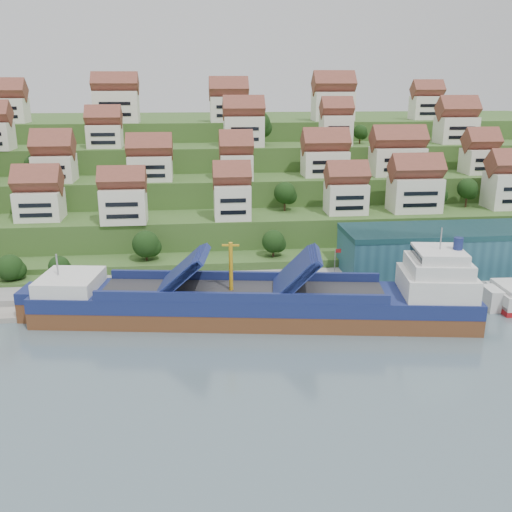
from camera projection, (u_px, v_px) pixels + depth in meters
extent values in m
plane|color=slate|center=(254.00, 317.00, 109.32)|extent=(300.00, 300.00, 0.00)
cube|color=gray|center=(337.00, 282.00, 125.28)|extent=(180.00, 14.00, 2.20)
cube|color=#2D4C1E|center=(228.00, 211.00, 190.53)|extent=(260.00, 128.00, 4.00)
cube|color=#2D4C1E|center=(227.00, 198.00, 194.26)|extent=(260.00, 118.00, 11.00)
cube|color=#2D4C1E|center=(225.00, 184.00, 200.85)|extent=(260.00, 102.00, 18.00)
cube|color=#2D4C1E|center=(224.00, 170.00, 207.44)|extent=(260.00, 86.00, 25.00)
cube|color=#2D4C1E|center=(223.00, 159.00, 215.12)|extent=(260.00, 68.00, 31.00)
cube|color=silver|center=(40.00, 205.00, 138.88)|extent=(10.72, 8.57, 7.01)
cube|color=silver|center=(124.00, 206.00, 135.37)|extent=(10.58, 7.03, 8.28)
cube|color=silver|center=(232.00, 202.00, 139.38)|extent=(8.76, 7.62, 8.49)
cube|color=silver|center=(346.00, 198.00, 145.47)|extent=(10.10, 7.73, 7.63)
cube|color=silver|center=(414.00, 195.00, 147.41)|extent=(12.65, 8.26, 8.74)
cube|color=silver|center=(512.00, 190.00, 151.37)|extent=(13.20, 8.31, 9.39)
cube|color=silver|center=(55.00, 168.00, 150.36)|extent=(10.22, 8.98, 6.89)
cube|color=silver|center=(150.00, 168.00, 152.02)|extent=(11.49, 7.90, 6.55)
cube|color=silver|center=(236.00, 167.00, 153.85)|extent=(8.57, 8.56, 6.66)
cube|color=silver|center=(325.00, 163.00, 159.19)|extent=(12.31, 8.36, 6.96)
cube|color=silver|center=(397.00, 161.00, 160.48)|extent=(14.49, 8.18, 7.71)
cube|color=silver|center=(479.00, 161.00, 163.61)|extent=(9.03, 8.04, 6.96)
cube|color=silver|center=(105.00, 136.00, 164.74)|extent=(9.70, 7.30, 6.51)
cube|color=silver|center=(244.00, 131.00, 167.42)|extent=(11.51, 7.79, 8.71)
cube|color=silver|center=(336.00, 130.00, 170.98)|extent=(9.01, 7.14, 8.79)
cube|color=silver|center=(456.00, 130.00, 176.31)|extent=(11.46, 8.47, 7.97)
cube|color=silver|center=(7.00, 111.00, 177.85)|extent=(12.13, 8.03, 7.47)
cube|color=silver|center=(117.00, 107.00, 178.29)|extent=(13.61, 7.51, 9.64)
cube|color=silver|center=(229.00, 109.00, 182.58)|extent=(11.88, 8.15, 7.82)
cube|color=silver|center=(333.00, 106.00, 188.22)|extent=(13.04, 8.73, 9.22)
cube|color=silver|center=(426.00, 108.00, 193.96)|extent=(9.99, 7.05, 7.71)
ellipsoid|color=#193712|center=(273.00, 241.00, 132.63)|extent=(5.36, 5.36, 5.36)
ellipsoid|color=#193712|center=(146.00, 244.00, 129.79)|extent=(6.20, 6.20, 6.20)
ellipsoid|color=#193712|center=(439.00, 194.00, 151.46)|extent=(4.39, 4.39, 4.39)
ellipsoid|color=#193712|center=(467.00, 188.00, 151.83)|extent=(5.42, 5.42, 5.42)
ellipsoid|color=#193712|center=(285.00, 193.00, 147.49)|extent=(5.69, 5.69, 5.69)
ellipsoid|color=#193712|center=(387.00, 151.00, 163.62)|extent=(5.03, 5.03, 5.03)
ellipsoid|color=#193712|center=(36.00, 166.00, 154.14)|extent=(6.32, 6.32, 6.32)
ellipsoid|color=#193712|center=(258.00, 124.00, 170.68)|extent=(7.69, 7.69, 7.69)
ellipsoid|color=#193712|center=(341.00, 127.00, 176.28)|extent=(4.54, 4.54, 4.54)
ellipsoid|color=#193712|center=(360.00, 132.00, 175.41)|extent=(4.39, 4.39, 4.39)
ellipsoid|color=#193712|center=(10.00, 268.00, 120.73)|extent=(5.68, 5.68, 5.68)
ellipsoid|color=#193712|center=(59.00, 266.00, 121.76)|extent=(4.53, 4.53, 4.53)
cube|color=#255566|center=(475.00, 249.00, 128.62)|extent=(60.00, 15.00, 10.00)
cylinder|color=gray|center=(335.00, 267.00, 118.83)|extent=(0.16, 0.16, 8.00)
cube|color=maroon|center=(338.00, 251.00, 117.84)|extent=(1.20, 0.05, 0.80)
cube|color=brown|center=(254.00, 315.00, 107.77)|extent=(82.93, 24.34, 5.25)
cube|color=navy|center=(254.00, 298.00, 106.75)|extent=(82.94, 24.47, 2.73)
cube|color=silver|center=(70.00, 282.00, 107.30)|extent=(12.13, 13.37, 2.73)
cube|color=#262628|center=(242.00, 291.00, 106.43)|extent=(53.54, 18.21, 0.32)
cube|color=navy|center=(180.00, 272.00, 105.83)|extent=(9.47, 12.62, 7.27)
cube|color=navy|center=(293.00, 273.00, 105.03)|extent=(9.08, 12.56, 7.68)
cylinder|color=gold|center=(231.00, 267.00, 105.16)|extent=(0.83, 0.83, 9.46)
cube|color=silver|center=(437.00, 283.00, 104.48)|extent=(14.21, 13.68, 4.20)
cube|color=silver|center=(438.00, 266.00, 103.50)|extent=(11.95, 12.13, 2.63)
cube|color=silver|center=(439.00, 254.00, 102.86)|extent=(9.69, 10.57, 1.89)
cylinder|color=navy|center=(458.00, 244.00, 102.16)|extent=(1.91, 1.91, 2.31)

